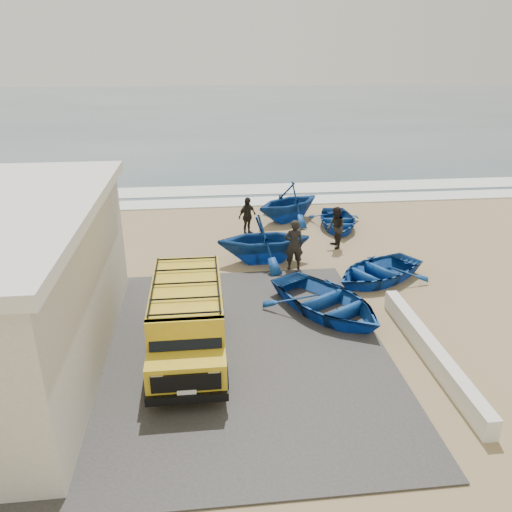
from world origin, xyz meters
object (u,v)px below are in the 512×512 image
boat_mid_right (337,221)px  van (187,318)px  parapet (431,351)px  fisherman_front (294,245)px  fisherman_back (247,216)px  boat_mid_left (264,239)px  boat_far_left (288,202)px  fisherman_middle (336,228)px  boat_near_left (327,301)px  boat_near_right (377,271)px

boat_mid_right → van: bearing=-118.3°
parapet → boat_mid_right: (0.26, 10.48, 0.08)m
fisherman_front → parapet: bearing=112.8°
fisherman_front → boat_mid_right: bearing=-122.7°
fisherman_back → boat_mid_right: bearing=-33.8°
boat_mid_left → fisherman_front: bearing=-131.5°
fisherman_front → boat_mid_left: bearing=-38.6°
boat_far_left → fisherman_middle: 3.92m
boat_mid_left → boat_mid_right: bearing=-50.2°
parapet → fisherman_front: size_ratio=3.12×
boat_mid_left → boat_mid_right: (3.81, 3.45, -0.58)m
parapet → van: van is taller
van → boat_mid_right: 11.52m
van → fisherman_back: 9.36m
boat_mid_left → boat_mid_right: size_ratio=1.03×
boat_far_left → fisherman_middle: boat_far_left is taller
van → boat_mid_right: van is taller
boat_far_left → fisherman_back: boat_far_left is taller
boat_mid_left → fisherman_middle: bearing=-72.7°
van → boat_far_left: bearing=67.1°
boat_near_left → fisherman_middle: bearing=41.8°
boat_mid_right → fisherman_back: size_ratio=2.01×
boat_near_right → fisherman_front: bearing=-145.1°
van → boat_near_left: size_ratio=1.14×
van → boat_mid_right: size_ratio=1.38×
fisherman_front → boat_near_left: bearing=97.4°
boat_near_right → fisherman_back: (-4.11, 5.19, 0.47)m
parapet → boat_near_left: bearing=127.7°
boat_mid_right → fisherman_front: (-2.80, -4.27, 0.61)m
boat_far_left → boat_near_right: bearing=-15.6°
boat_near_right → boat_far_left: boat_far_left is taller
boat_mid_left → parapet: bearing=-155.6°
boat_near_right → fisherman_middle: bearing=162.2°
parapet → fisherman_front: 6.74m
parapet → boat_far_left: bearing=98.6°
parapet → boat_near_right: 4.90m
van → boat_near_right: (6.53, 3.84, -0.70)m
boat_near_right → boat_near_left: bearing=-77.1°
van → boat_near_left: 4.58m
boat_far_left → parapet: bearing=-23.0°
boat_mid_left → fisherman_back: bearing=4.1°
fisherman_middle → fisherman_back: size_ratio=1.02×
boat_mid_left → fisherman_front: 1.30m
van → boat_mid_right: (6.58, 9.43, -0.73)m
van → fisherman_back: (2.43, 9.03, -0.23)m
boat_near_left → boat_mid_left: size_ratio=1.17×
fisherman_back → fisherman_middle: bearing=-68.8°
boat_mid_left → boat_near_left: bearing=-164.0°
boat_mid_right → fisherman_front: size_ratio=1.77×
van → fisherman_middle: bearing=50.4°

